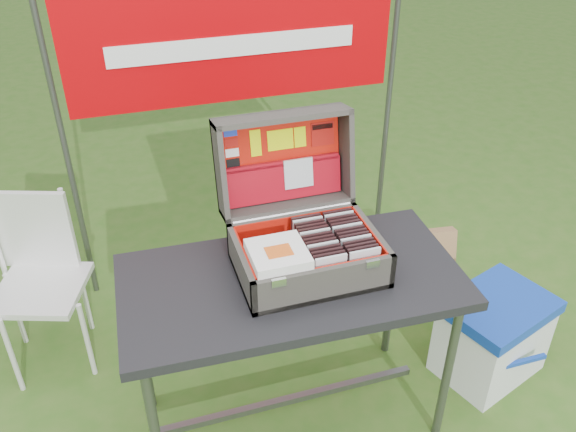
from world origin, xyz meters
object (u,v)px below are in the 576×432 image
object	(u,v)px
table	(291,353)
cooler	(492,336)
suitcase	(304,206)
chair	(41,291)
cardboard_box	(415,271)

from	to	relation	value
table	cooler	xyz separation A→B (m)	(0.97, -0.00, -0.19)
suitcase	cooler	world-z (taller)	suitcase
chair	cardboard_box	distance (m)	1.84
cooler	chair	bearing A→B (deg)	141.37
suitcase	cooler	xyz separation A→B (m)	(0.90, -0.08, -0.83)
suitcase	cardboard_box	world-z (taller)	suitcase
cooler	cardboard_box	world-z (taller)	cardboard_box
table	suitcase	bearing A→B (deg)	50.25
cardboard_box	chair	bearing A→B (deg)	-177.58
suitcase	cooler	size ratio (longest dim) A/B	1.14
chair	cooler	bearing A→B (deg)	-0.60
suitcase	cardboard_box	xyz separation A→B (m)	(0.78, 0.45, -0.82)
table	cardboard_box	world-z (taller)	table
table	chair	distance (m)	1.19
suitcase	cardboard_box	bearing A→B (deg)	29.89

